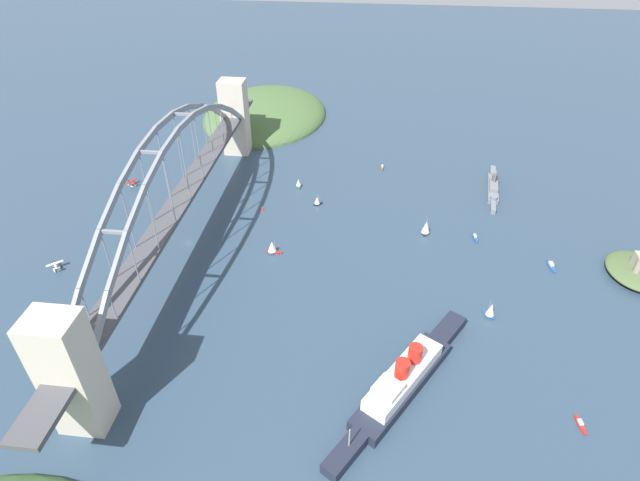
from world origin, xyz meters
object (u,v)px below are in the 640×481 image
(harbor_arch_bridge, at_px, (180,198))
(small_boat_8, at_px, (475,237))
(seaplane_taxiing_near_bridge, at_px, (56,266))
(small_boat_6, at_px, (317,201))
(small_boat_7, at_px, (299,183))
(small_boat_0, at_px, (382,167))
(channel_marker_buoy, at_px, (262,209))
(small_boat_5, at_px, (426,227))
(seaplane_second_in_formation, at_px, (132,183))
(small_boat_4, at_px, (272,247))
(small_boat_1, at_px, (551,266))
(fort_island_mid_harbor, at_px, (638,270))
(small_boat_3, at_px, (580,424))
(small_boat_2, at_px, (491,310))
(ocean_liner, at_px, (403,380))
(naval_cruiser, at_px, (493,187))

(harbor_arch_bridge, xyz_separation_m, small_boat_8, (-23.76, 171.75, -30.14))
(harbor_arch_bridge, xyz_separation_m, seaplane_taxiing_near_bridge, (33.24, -65.32, -28.65))
(small_boat_6, height_order, small_boat_7, small_boat_7)
(small_boat_0, xyz_separation_m, channel_marker_buoy, (68.50, -77.45, 0.34))
(small_boat_5, bearing_deg, seaplane_second_in_formation, -100.07)
(small_boat_4, bearing_deg, small_boat_1, 91.73)
(small_boat_7, height_order, small_boat_8, small_boat_7)
(small_boat_4, distance_m, small_boat_6, 58.74)
(small_boat_7, bearing_deg, small_boat_5, 61.09)
(fort_island_mid_harbor, bearing_deg, small_boat_6, -106.11)
(small_boat_0, bearing_deg, harbor_arch_bridge, -46.50)
(seaplane_taxiing_near_bridge, height_order, small_boat_3, seaplane_taxiing_near_bridge)
(small_boat_0, bearing_deg, small_boat_3, 21.40)
(harbor_arch_bridge, relative_size, small_boat_7, 43.14)
(small_boat_0, bearing_deg, small_boat_5, 18.45)
(small_boat_0, relative_size, small_boat_1, 0.77)
(small_boat_2, distance_m, small_boat_4, 124.40)
(small_boat_6, relative_size, small_boat_8, 0.69)
(small_boat_2, height_order, small_boat_7, small_boat_2)
(ocean_liner, xyz_separation_m, small_boat_5, (-118.33, 15.84, -0.60))
(seaplane_taxiing_near_bridge, relative_size, seaplane_second_in_formation, 0.93)
(fort_island_mid_harbor, xyz_separation_m, small_boat_2, (41.83, -85.30, 0.73))
(seaplane_taxiing_near_bridge, height_order, channel_marker_buoy, seaplane_taxiing_near_bridge)
(small_boat_0, distance_m, small_boat_2, 162.06)
(seaplane_second_in_formation, bearing_deg, small_boat_3, 57.57)
(small_boat_7, bearing_deg, naval_cruiser, 94.94)
(seaplane_taxiing_near_bridge, relative_size, small_boat_7, 1.18)
(naval_cruiser, bearing_deg, fort_island_mid_harbor, 36.36)
(small_boat_5, bearing_deg, small_boat_1, 70.16)
(ocean_liner, relative_size, small_boat_4, 9.80)
(small_boat_2, xyz_separation_m, small_boat_8, (-67.39, 1.65, -3.62))
(naval_cruiser, distance_m, small_boat_8, 64.17)
(small_boat_2, bearing_deg, small_boat_6, -133.99)
(ocean_liner, bearing_deg, small_boat_7, -157.08)
(small_boat_1, relative_size, small_boat_5, 1.10)
(naval_cruiser, relative_size, fort_island_mid_harbor, 1.72)
(fort_island_mid_harbor, relative_size, small_boat_1, 3.22)
(harbor_arch_bridge, relative_size, small_boat_5, 29.51)
(small_boat_6, distance_m, small_boat_8, 103.64)
(small_boat_4, distance_m, small_boat_8, 122.87)
(seaplane_second_in_formation, height_order, small_boat_8, seaplane_second_in_formation)
(small_boat_1, bearing_deg, small_boat_6, -109.97)
(fort_island_mid_harbor, bearing_deg, small_boat_2, -63.88)
(ocean_liner, xyz_separation_m, seaplane_taxiing_near_bridge, (-59.56, -191.45, -3.16))
(fort_island_mid_harbor, distance_m, small_boat_3, 116.63)
(small_boat_3, bearing_deg, ocean_liner, -98.00)
(seaplane_second_in_formation, xyz_separation_m, small_boat_0, (-46.76, 176.15, -1.21))
(seaplane_taxiing_near_bridge, xyz_separation_m, small_boat_5, (-58.77, 207.29, 2.56))
(ocean_liner, height_order, fort_island_mid_harbor, ocean_liner)
(naval_cruiser, bearing_deg, ocean_liner, -20.26)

